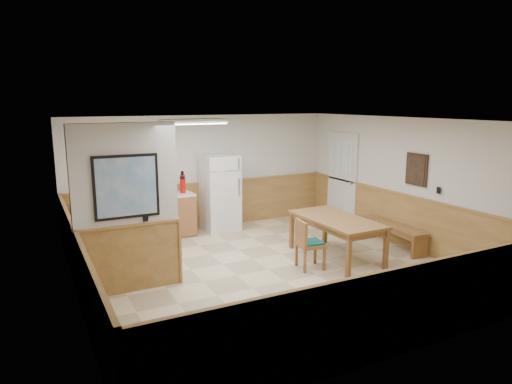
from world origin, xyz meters
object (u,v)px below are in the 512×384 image
dining_bench (394,229)px  soap_bottle (97,196)px  refrigerator (220,193)px  fire_extinguisher (183,183)px  dining_chair (306,241)px  dining_table (336,223)px

dining_bench → soap_bottle: (-5.11, 2.67, 0.66)m
refrigerator → soap_bottle: (-2.54, 0.04, 0.17)m
dining_bench → fire_extinguisher: bearing=148.5°
refrigerator → dining_chair: refrigerator is taller
dining_table → dining_chair: bearing=-166.0°
refrigerator → dining_table: (1.13, -2.68, -0.17)m
refrigerator → dining_bench: size_ratio=1.02×
dining_table → fire_extinguisher: fire_extinguisher is taller
dining_table → fire_extinguisher: size_ratio=3.94×
dining_table → dining_chair: dining_chair is taller
dining_chair → fire_extinguisher: size_ratio=1.83×
dining_bench → dining_chair: (-2.22, -0.25, 0.15)m
refrigerator → fire_extinguisher: 0.87m
dining_table → soap_bottle: bearing=142.7°
fire_extinguisher → soap_bottle: fire_extinguisher is taller
soap_bottle → dining_bench: bearing=-27.6°
dining_bench → refrigerator: bearing=141.0°
soap_bottle → dining_chair: bearing=-45.3°
dining_chair → fire_extinguisher: (-1.18, 2.91, 0.61)m
dining_bench → soap_bottle: 5.81m
soap_bottle → dining_table: bearing=-36.6°
refrigerator → fire_extinguisher: (-0.83, 0.03, 0.28)m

